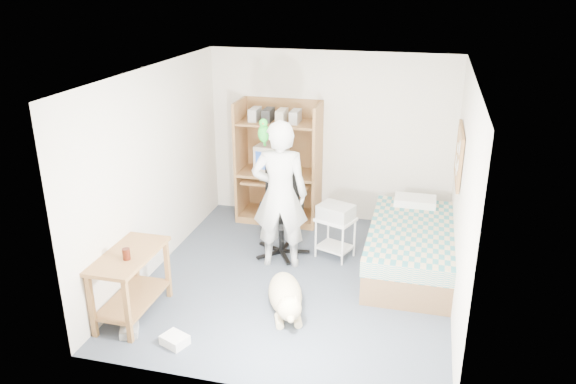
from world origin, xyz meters
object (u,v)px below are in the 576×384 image
(computer_hutch, at_px, (279,167))
(person, at_px, (280,195))
(dog, at_px, (286,296))
(bed, at_px, (410,247))
(printer_cart, at_px, (335,231))
(office_chair, at_px, (282,224))
(side_desk, at_px, (131,275))

(computer_hutch, relative_size, person, 0.95)
(computer_hutch, height_order, dog, computer_hutch)
(bed, distance_m, printer_cart, 0.98)
(office_chair, bearing_deg, bed, -12.08)
(side_desk, relative_size, office_chair, 0.88)
(computer_hutch, distance_m, person, 1.46)
(computer_hutch, bearing_deg, dog, -73.45)
(person, bearing_deg, side_desk, 40.27)
(computer_hutch, xyz_separation_m, dog, (0.73, -2.45, -0.63))
(office_chair, height_order, dog, office_chair)
(person, distance_m, printer_cart, 0.94)
(computer_hutch, height_order, office_chair, computer_hutch)
(bed, height_order, side_desk, side_desk)
(computer_hutch, bearing_deg, side_desk, -106.14)
(side_desk, distance_m, printer_cart, 2.67)
(printer_cart, bearing_deg, dog, -81.18)
(person, bearing_deg, dog, 97.17)
(side_desk, xyz_separation_m, office_chair, (1.17, 1.85, -0.09))
(side_desk, distance_m, person, 2.02)
(bed, xyz_separation_m, side_desk, (-2.85, -1.82, 0.21))
(office_chair, bearing_deg, printer_cart, -7.06)
(office_chair, distance_m, printer_cart, 0.71)
(side_desk, height_order, office_chair, office_chair)
(side_desk, bearing_deg, dog, 17.27)
(dog, bearing_deg, printer_cart, 57.46)
(computer_hutch, xyz_separation_m, printer_cart, (1.03, -1.04, -0.46))
(side_desk, bearing_deg, printer_cart, 45.24)
(computer_hutch, bearing_deg, printer_cart, -45.27)
(office_chair, xyz_separation_m, printer_cart, (0.71, 0.05, -0.04))
(side_desk, xyz_separation_m, person, (1.23, 1.54, 0.45))
(computer_hutch, xyz_separation_m, office_chair, (0.32, -1.09, -0.41))
(office_chair, relative_size, dog, 1.04)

